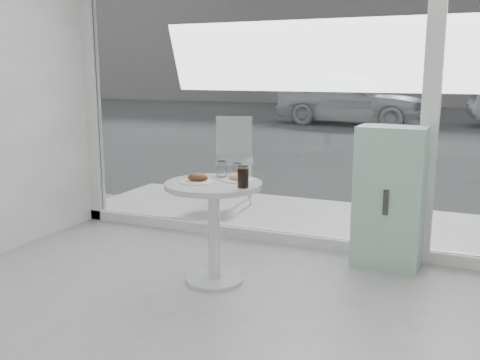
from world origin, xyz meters
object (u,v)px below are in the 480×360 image
at_px(car_white, 353,99).
at_px(plate_donut, 238,178).
at_px(mint_cabinet, 389,197).
at_px(water_tumbler_b, 238,171).
at_px(water_tumbler_a, 222,170).
at_px(cola_glass, 243,177).
at_px(main_table, 214,211).
at_px(patio_chair, 235,153).
at_px(plate_fritter, 198,179).

relative_size(car_white, plate_donut, 18.89).
xyz_separation_m(mint_cabinet, plate_donut, (-1.00, -0.76, 0.22)).
relative_size(car_white, water_tumbler_b, 39.97).
bearing_deg(mint_cabinet, water_tumbler_a, -148.80).
bearing_deg(cola_glass, plate_donut, 123.06).
bearing_deg(cola_glass, water_tumbler_a, 136.05).
bearing_deg(water_tumbler_a, main_table, -80.66).
bearing_deg(mint_cabinet, cola_glass, -130.58).
distance_m(main_table, car_white, 12.56).
height_order(main_table, patio_chair, patio_chair).
distance_m(mint_cabinet, water_tumbler_a, 1.38).
height_order(main_table, car_white, car_white).
height_order(patio_chair, car_white, car_white).
xyz_separation_m(patio_chair, plate_fritter, (0.74, -2.32, 0.18)).
bearing_deg(mint_cabinet, plate_donut, -140.98).
xyz_separation_m(plate_fritter, water_tumbler_a, (0.06, 0.27, 0.03)).
relative_size(mint_cabinet, water_tumbler_b, 10.21).
relative_size(main_table, cola_glass, 5.12).
distance_m(car_white, plate_fritter, 12.59).
bearing_deg(car_white, mint_cabinet, -156.72).
relative_size(patio_chair, water_tumbler_a, 8.12).
bearing_deg(water_tumbler_b, car_white, 97.76).
bearing_deg(patio_chair, cola_glass, -89.09).
bearing_deg(water_tumbler_a, car_white, 97.18).
relative_size(plate_donut, water_tumbler_b, 2.12).
bearing_deg(plate_donut, patio_chair, 114.62).
height_order(patio_chair, water_tumbler_b, patio_chair).
bearing_deg(main_table, plate_donut, 40.43).
relative_size(mint_cabinet, plate_fritter, 4.58).
distance_m(car_white, cola_glass, 12.67).
xyz_separation_m(car_white, water_tumbler_b, (1.66, -12.21, 0.05)).
distance_m(plate_fritter, water_tumbler_a, 0.28).
xyz_separation_m(mint_cabinet, plate_fritter, (-1.25, -0.93, 0.22)).
bearing_deg(water_tumbler_b, water_tumbler_a, -167.60).
height_order(main_table, water_tumbler_a, water_tumbler_a).
relative_size(main_table, plate_fritter, 3.07).
distance_m(plate_donut, water_tumbler_b, 0.14).
relative_size(water_tumbler_a, water_tumbler_b, 1.09).
bearing_deg(car_white, water_tumbler_b, -162.20).
bearing_deg(plate_fritter, mint_cabinet, 36.78).
height_order(mint_cabinet, car_white, car_white).
bearing_deg(plate_fritter, water_tumbler_b, 57.80).
relative_size(main_table, water_tumbler_a, 6.28).
bearing_deg(plate_donut, main_table, -139.57).
bearing_deg(water_tumbler_b, plate_fritter, -122.20).
bearing_deg(water_tumbler_a, water_tumbler_b, 12.40).
relative_size(patio_chair, plate_donut, 4.18).
xyz_separation_m(water_tumbler_a, water_tumbler_b, (0.12, 0.03, -0.00)).
xyz_separation_m(main_table, water_tumbler_a, (-0.04, 0.22, 0.27)).
height_order(car_white, water_tumbler_b, car_white).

